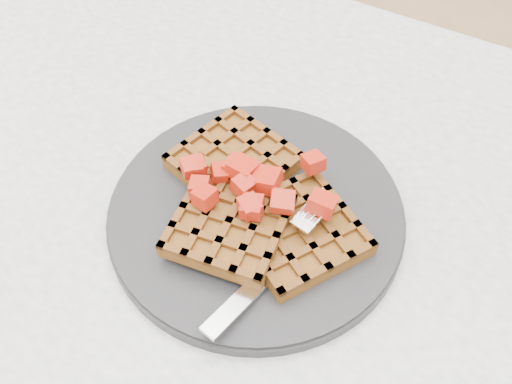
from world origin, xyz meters
TOP-DOWN VIEW (x-y plane):
  - table at (0.00, 0.00)m, footprint 1.20×0.80m
  - plate at (-0.08, 0.01)m, footprint 0.29×0.29m
  - waffles at (-0.08, 0.01)m, footprint 0.23×0.19m
  - strawberry_pile at (-0.08, 0.01)m, footprint 0.15×0.15m
  - fork at (-0.03, -0.03)m, footprint 0.06×0.18m

SIDE VIEW (x-z plane):
  - table at x=0.00m, z-range 0.26..1.01m
  - plate at x=-0.08m, z-range 0.75..0.77m
  - fork at x=-0.03m, z-range 0.77..0.78m
  - waffles at x=-0.08m, z-range 0.76..0.79m
  - strawberry_pile at x=-0.08m, z-range 0.79..0.82m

